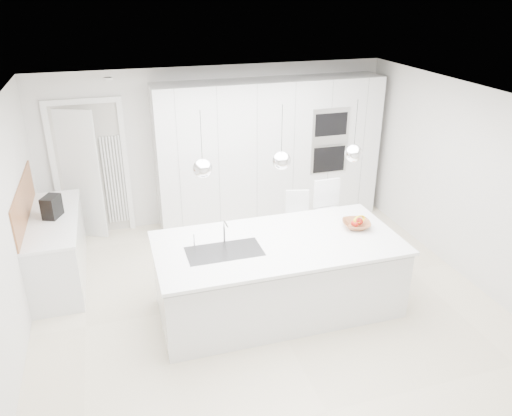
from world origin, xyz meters
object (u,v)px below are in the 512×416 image
object	(u,v)px
bar_stool_right	(329,224)
fruit_bowl	(356,224)
espresso_machine	(52,207)
bar_stool_left	(300,228)
island_base	(279,278)

from	to	relation	value
bar_stool_right	fruit_bowl	bearing A→B (deg)	-92.95
fruit_bowl	espresso_machine	distance (m)	3.83
fruit_bowl	espresso_machine	bearing A→B (deg)	158.59
bar_stool_left	bar_stool_right	distance (m)	0.41
island_base	fruit_bowl	size ratio (longest dim) A/B	8.30
bar_stool_right	espresso_machine	bearing A→B (deg)	167.39
espresso_machine	bar_stool_left	xyz separation A→B (m)	(3.19, -0.50, -0.53)
fruit_bowl	bar_stool_right	bearing A→B (deg)	89.37
espresso_machine	bar_stool_left	bearing A→B (deg)	14.62
bar_stool_left	bar_stool_right	size ratio (longest dim) A/B	0.86
fruit_bowl	bar_stool_right	distance (m)	0.83
island_base	bar_stool_left	size ratio (longest dim) A/B	2.73
bar_stool_left	bar_stool_right	world-z (taller)	bar_stool_right
espresso_machine	bar_stool_right	world-z (taller)	bar_stool_right
island_base	bar_stool_left	xyz separation A→B (m)	(0.66, 1.01, 0.08)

